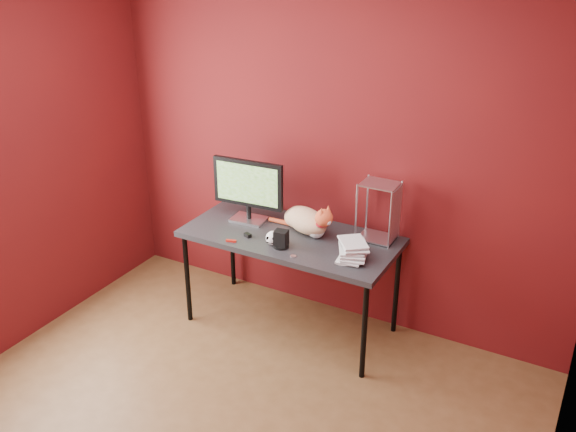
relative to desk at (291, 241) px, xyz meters
The scene contains 11 objects.
room 1.57m from the desk, 83.75° to the right, with size 3.52×3.52×2.61m.
desk is the anchor object (origin of this frame).
monitor 0.49m from the desk, behind, with size 0.54×0.19×0.47m.
cat 0.18m from the desk, 49.90° to the left, with size 0.55×0.33×0.26m.
skull_mug 0.22m from the desk, 99.38° to the right, with size 0.10×0.10×0.10m.
speaker 0.22m from the desk, 80.11° to the right, with size 0.11×0.11×0.12m.
book_stack 0.83m from the desk, 16.04° to the right, with size 0.26×0.27×1.28m.
wire_rack 0.65m from the desk, 22.89° to the left, with size 0.25×0.21×0.42m.
pocket_knife 0.42m from the desk, 136.46° to the right, with size 0.07×0.02×0.01m, color #A3130C.
black_gadget 0.31m from the desk, 145.21° to the right, with size 0.05×0.03×0.03m, color black.
washer 0.32m from the desk, 58.40° to the right, with size 0.04×0.04×0.00m, color silver.
Camera 1 is at (1.76, -2.16, 2.74)m, focal length 40.00 mm.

